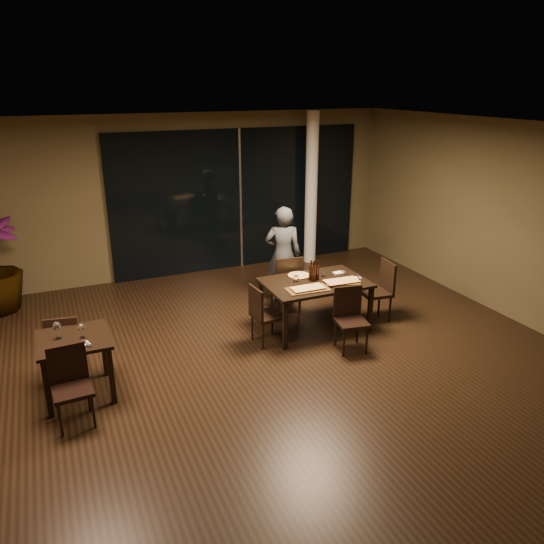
{
  "coord_description": "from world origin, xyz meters",
  "views": [
    {
      "loc": [
        -2.49,
        -5.61,
        3.52
      ],
      "look_at": [
        0.25,
        0.67,
        1.05
      ],
      "focal_mm": 35.0,
      "sensor_mm": 36.0,
      "label": 1
    }
  ],
  "objects": [
    {
      "name": "napkin_near",
      "position": [
        1.59,
        0.67,
        0.76
      ],
      "size": [
        0.2,
        0.15,
        0.01
      ],
      "primitive_type": "cube",
      "rotation": [
        0.0,
        0.0,
        -0.34
      ],
      "color": "white",
      "rests_on": "main_table"
    },
    {
      "name": "wall_back",
      "position": [
        0.0,
        4.05,
        1.5
      ],
      "size": [
        8.0,
        0.1,
        3.0
      ],
      "primitive_type": "cube",
      "color": "#483F26",
      "rests_on": "ground"
    },
    {
      "name": "tumbler_left",
      "position": [
        0.74,
        0.91,
        0.79
      ],
      "size": [
        0.07,
        0.07,
        0.09
      ],
      "primitive_type": "cylinder",
      "color": "white",
      "rests_on": "main_table"
    },
    {
      "name": "chair_side_near",
      "position": [
        -2.49,
        -0.2,
        0.49
      ],
      "size": [
        0.43,
        0.43,
        0.87
      ],
      "rotation": [
        0.0,
        0.0,
        0.06
      ],
      "color": "black",
      "rests_on": "ground"
    },
    {
      "name": "column",
      "position": [
        2.4,
        3.65,
        1.5
      ],
      "size": [
        0.24,
        0.24,
        3.0
      ],
      "primitive_type": "cylinder",
      "color": "silver",
      "rests_on": "ground"
    },
    {
      "name": "pizza_board_left",
      "position": [
        0.75,
        0.55,
        0.76
      ],
      "size": [
        0.62,
        0.34,
        0.01
      ],
      "primitive_type": "cube",
      "rotation": [
        0.0,
        0.0,
        -0.06
      ],
      "color": "#452E16",
      "rests_on": "main_table"
    },
    {
      "name": "chair_main_far",
      "position": [
        0.87,
        1.49,
        0.53
      ],
      "size": [
        0.49,
        0.49,
        0.95
      ],
      "rotation": [
        0.0,
        0.0,
        3.02
      ],
      "color": "black",
      "rests_on": "ground"
    },
    {
      "name": "bottle_c",
      "position": [
        0.97,
        0.89,
        0.9
      ],
      "size": [
        0.07,
        0.07,
        0.3
      ],
      "primitive_type": null,
      "color": "black",
      "rests_on": "main_table"
    },
    {
      "name": "chair_main_near",
      "position": [
        1.15,
        0.06,
        0.49
      ],
      "size": [
        0.47,
        0.47,
        0.88
      ],
      "rotation": [
        0.0,
        0.0,
        -0.17
      ],
      "color": "black",
      "rests_on": "ground"
    },
    {
      "name": "round_pizza",
      "position": [
        0.88,
        1.1,
        0.76
      ],
      "size": [
        0.32,
        0.32,
        0.01
      ],
      "primitive_type": "cylinder",
      "color": "red",
      "rests_on": "main_table"
    },
    {
      "name": "chair_side_far",
      "position": [
        -2.5,
        0.81,
        0.47
      ],
      "size": [
        0.46,
        0.46,
        0.84
      ],
      "rotation": [
        0.0,
        0.0,
        2.96
      ],
      "color": "black",
      "rests_on": "ground"
    },
    {
      "name": "main_table",
      "position": [
        1.0,
        0.8,
        0.68
      ],
      "size": [
        1.5,
        1.0,
        0.75
      ],
      "color": "black",
      "rests_on": "ground"
    },
    {
      "name": "window_panel",
      "position": [
        1.0,
        3.96,
        1.35
      ],
      "size": [
        5.0,
        0.06,
        2.7
      ],
      "primitive_type": "cube",
      "color": "black",
      "rests_on": "ground"
    },
    {
      "name": "side_napkin",
      "position": [
        -2.33,
        0.06,
        0.76
      ],
      "size": [
        0.21,
        0.17,
        0.01
      ],
      "primitive_type": "cube",
      "rotation": [
        0.0,
        0.0,
        0.36
      ],
      "color": "white",
      "rests_on": "side_table"
    },
    {
      "name": "pizza_board_right",
      "position": [
        1.32,
        0.59,
        0.76
      ],
      "size": [
        0.55,
        0.36,
        0.01
      ],
      "primitive_type": "cube",
      "rotation": [
        0.0,
        0.0,
        -0.24
      ],
      "color": "#4E3519",
      "rests_on": "main_table"
    },
    {
      "name": "oblong_pizza_left",
      "position": [
        0.75,
        0.55,
        0.77
      ],
      "size": [
        0.45,
        0.21,
        0.02
      ],
      "primitive_type": null,
      "rotation": [
        0.0,
        0.0,
        -0.01
      ],
      "color": "maroon",
      "rests_on": "pizza_board_left"
    },
    {
      "name": "ceiling",
      "position": [
        0.0,
        0.0,
        3.02
      ],
      "size": [
        8.0,
        8.0,
        0.04
      ],
      "primitive_type": "cube",
      "color": "silver",
      "rests_on": "wall_back"
    },
    {
      "name": "diner",
      "position": [
        1.0,
        1.93,
        0.82
      ],
      "size": [
        0.66,
        0.56,
        1.64
      ],
      "primitive_type": "imported",
      "rotation": [
        0.0,
        0.0,
        2.74
      ],
      "color": "#313336",
      "rests_on": "ground"
    },
    {
      "name": "wine_glass_a",
      "position": [
        -2.55,
        0.35,
        0.85
      ],
      "size": [
        0.09,
        0.09,
        0.2
      ],
      "primitive_type": null,
      "color": "white",
      "rests_on": "side_table"
    },
    {
      "name": "wine_glass_b",
      "position": [
        -2.3,
        0.27,
        0.83
      ],
      "size": [
        0.07,
        0.07,
        0.16
      ],
      "primitive_type": null,
      "color": "white",
      "rests_on": "side_table"
    },
    {
      "name": "chair_main_right",
      "position": [
        2.09,
        0.7,
        0.52
      ],
      "size": [
        0.48,
        0.48,
        0.93
      ],
      "rotation": [
        0.0,
        0.0,
        -1.69
      ],
      "color": "black",
      "rests_on": "ground"
    },
    {
      "name": "wall_right",
      "position": [
        4.05,
        0.0,
        1.5
      ],
      "size": [
        0.1,
        8.0,
        3.0
      ],
      "primitive_type": "cube",
      "color": "#483F26",
      "rests_on": "ground"
    },
    {
      "name": "oblong_pizza_right",
      "position": [
        1.32,
        0.59,
        0.77
      ],
      "size": [
        0.49,
        0.26,
        0.02
      ],
      "primitive_type": null,
      "rotation": [
        0.0,
        0.0,
        -0.06
      ],
      "color": "maroon",
      "rests_on": "pizza_board_right"
    },
    {
      "name": "napkin_far",
      "position": [
        1.51,
        0.97,
        0.76
      ],
      "size": [
        0.18,
        0.1,
        0.01
      ],
      "primitive_type": "cube",
      "rotation": [
        0.0,
        0.0,
        0.02
      ],
      "color": "white",
      "rests_on": "main_table"
    },
    {
      "name": "bottle_b",
      "position": [
        1.06,
        0.86,
        0.9
      ],
      "size": [
        0.06,
        0.06,
        0.29
      ],
      "primitive_type": null,
      "color": "black",
      "rests_on": "main_table"
    },
    {
      "name": "bottle_a",
      "position": [
        0.99,
        0.83,
        0.91
      ],
      "size": [
        0.07,
        0.07,
        0.31
      ],
      "primitive_type": null,
      "color": "black",
      "rests_on": "main_table"
    },
    {
      "name": "side_table",
      "position": [
        -2.4,
        0.3,
        0.62
      ],
      "size": [
        0.8,
        0.8,
        0.75
      ],
      "color": "black",
      "rests_on": "ground"
    },
    {
      "name": "chair_main_left",
      "position": [
        0.1,
        0.65,
        0.48
      ],
      "size": [
        0.43,
        0.43,
        0.86
      ],
      "rotation": [
        0.0,
        0.0,
        1.65
      ],
      "color": "black",
      "rests_on": "ground"
    },
    {
      "name": "tumbler_right",
      "position": [
        1.21,
        0.95,
        0.79
      ],
      "size": [
        0.07,
        0.07,
        0.08
      ],
      "primitive_type": "cylinder",
      "color": "white",
      "rests_on": "main_table"
    },
    {
      "name": "ground",
      "position": [
        0.0,
        0.0,
        0.0
      ],
      "size": [
        8.0,
        8.0,
        0.0
      ],
      "primitive_type": "plane",
      "color": "black",
      "rests_on": "ground"
    }
  ]
}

